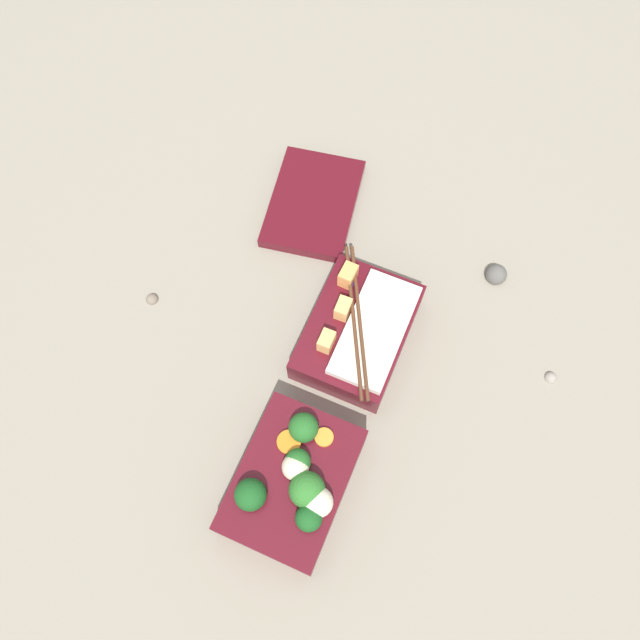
# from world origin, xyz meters

# --- Properties ---
(ground_plane) EXTENTS (3.00, 3.00, 0.00)m
(ground_plane) POSITION_xyz_m (0.00, 0.00, 0.00)
(ground_plane) COLOR gray
(bento_tray_vegetable) EXTENTS (0.18, 0.13, 0.08)m
(bento_tray_vegetable) POSITION_xyz_m (-0.12, 0.00, 0.03)
(bento_tray_vegetable) COLOR #510F19
(bento_tray_vegetable) RESTS_ON ground_plane
(bento_tray_rice) EXTENTS (0.20, 0.13, 0.08)m
(bento_tray_rice) POSITION_xyz_m (0.10, 0.00, 0.03)
(bento_tray_rice) COLOR #510F19
(bento_tray_rice) RESTS_ON ground_plane
(bento_lid) EXTENTS (0.20, 0.16, 0.02)m
(bento_lid) POSITION_xyz_m (0.28, 0.14, 0.01)
(bento_lid) COLOR #510F19
(bento_lid) RESTS_ON ground_plane
(pebble_0) EXTENTS (0.03, 0.03, 0.03)m
(pebble_0) POSITION_xyz_m (0.27, -0.15, 0.01)
(pebble_0) COLOR #595651
(pebble_0) RESTS_ON ground_plane
(pebble_1) EXTENTS (0.02, 0.02, 0.02)m
(pebble_1) POSITION_xyz_m (0.15, -0.26, 0.00)
(pebble_1) COLOR gray
(pebble_1) RESTS_ON ground_plane
(pebble_2) EXTENTS (0.02, 0.02, 0.02)m
(pebble_2) POSITION_xyz_m (0.04, 0.29, 0.00)
(pebble_2) COLOR #7A6B5B
(pebble_2) RESTS_ON ground_plane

